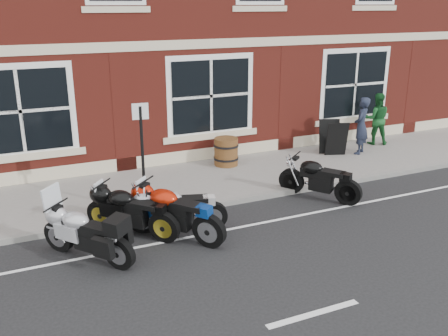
{
  "coord_description": "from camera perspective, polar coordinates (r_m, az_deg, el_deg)",
  "views": [
    {
      "loc": [
        -3.88,
        -8.31,
        4.47
      ],
      "look_at": [
        0.59,
        1.6,
        0.85
      ],
      "focal_mm": 40.0,
      "sensor_mm": 36.0,
      "label": 1
    }
  ],
  "objects": [
    {
      "name": "ground",
      "position": [
        10.21,
        0.67,
        -7.55
      ],
      "size": [
        80.0,
        80.0,
        0.0
      ],
      "primitive_type": "plane",
      "color": "black",
      "rests_on": "ground"
    },
    {
      "name": "sidewalk",
      "position": [
        12.75,
        -5.02,
        -1.88
      ],
      "size": [
        30.0,
        3.0,
        0.12
      ],
      "primitive_type": "cube",
      "color": "slate",
      "rests_on": "ground"
    },
    {
      "name": "kerb",
      "position": [
        11.37,
        -2.35,
        -4.41
      ],
      "size": [
        30.0,
        0.16,
        0.12
      ],
      "primitive_type": "cube",
      "color": "slate",
      "rests_on": "ground"
    },
    {
      "name": "moto_touring_silver",
      "position": [
        9.4,
        -15.56,
        -6.95
      ],
      "size": [
        1.36,
        1.7,
        1.35
      ],
      "rotation": [
        0.0,
        0.0,
        0.66
      ],
      "color": "black",
      "rests_on": "ground"
    },
    {
      "name": "moto_sport_red",
      "position": [
        9.89,
        -5.76,
        -4.8
      ],
      "size": [
        1.45,
        1.91,
        1.02
      ],
      "rotation": [
        0.0,
        0.0,
        0.63
      ],
      "color": "black",
      "rests_on": "ground"
    },
    {
      "name": "moto_sport_black",
      "position": [
        10.13,
        -10.63,
        -4.67
      ],
      "size": [
        1.52,
        1.67,
        0.96
      ],
      "rotation": [
        0.0,
        0.0,
        0.73
      ],
      "color": "black",
      "rests_on": "ground"
    },
    {
      "name": "moto_sport_silver",
      "position": [
        10.19,
        -5.49,
        -4.48
      ],
      "size": [
        1.95,
        0.72,
        0.9
      ],
      "rotation": [
        0.0,
        0.0,
        1.27
      ],
      "color": "black",
      "rests_on": "ground"
    },
    {
      "name": "moto_naked_black",
      "position": [
        12.02,
        10.73,
        -1.03
      ],
      "size": [
        1.23,
        1.81,
        0.93
      ],
      "rotation": [
        0.0,
        0.0,
        0.57
      ],
      "color": "black",
      "rests_on": "ground"
    },
    {
      "name": "pedestrian_left",
      "position": [
        15.44,
        15.41,
        4.68
      ],
      "size": [
        0.74,
        0.71,
        1.71
      ],
      "primitive_type": "imported",
      "rotation": [
        0.0,
        0.0,
        3.81
      ],
      "color": "#1A2030",
      "rests_on": "sidewalk"
    },
    {
      "name": "pedestrian_right",
      "position": [
        16.67,
        17.04,
        5.41
      ],
      "size": [
        1.0,
        0.93,
        1.65
      ],
      "primitive_type": "imported",
      "rotation": [
        0.0,
        0.0,
        2.63
      ],
      "color": "#164D20",
      "rests_on": "sidewalk"
    },
    {
      "name": "a_board_sign",
      "position": [
        15.22,
        12.36,
        3.41
      ],
      "size": [
        0.72,
        0.6,
        1.04
      ],
      "primitive_type": null,
      "rotation": [
        0.0,
        0.0,
        -0.34
      ],
      "color": "black",
      "rests_on": "sidewalk"
    },
    {
      "name": "barrel_planter",
      "position": [
        13.92,
        0.24,
        1.89
      ],
      "size": [
        0.7,
        0.7,
        0.77
      ],
      "color": "#4F2215",
      "rests_on": "sidewalk"
    },
    {
      "name": "parking_sign",
      "position": [
        10.62,
        -9.31,
        1.95
      ],
      "size": [
        0.34,
        0.06,
        2.4
      ],
      "rotation": [
        0.0,
        0.0,
        -0.11
      ],
      "color": "black",
      "rests_on": "sidewalk"
    }
  ]
}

